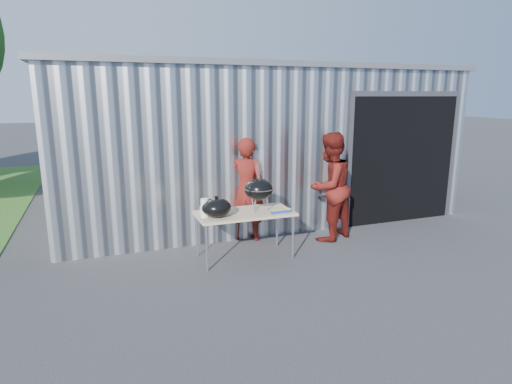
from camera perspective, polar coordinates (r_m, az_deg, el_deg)
name	(u,v)px	position (r m, az deg, el deg)	size (l,w,h in m)	color
ground	(286,275)	(6.25, 4.02, -11.04)	(80.00, 80.00, 0.00)	#2F2F32
building	(243,137)	(10.38, -1.78, 7.34)	(8.20, 6.20, 3.10)	silver
folding_table	(245,215)	(6.65, -1.54, -3.03)	(1.50, 0.75, 0.75)	tan
kettle_grill	(259,184)	(6.64, 0.35, 1.01)	(0.46, 0.46, 0.94)	black
grill_lid	(216,207)	(6.38, -5.31, -2.07)	(0.44, 0.44, 0.32)	black
paper_towels	(205,208)	(6.39, -6.84, -2.12)	(0.12, 0.12, 0.28)	white
white_tub	(207,210)	(6.64, -6.52, -2.34)	(0.20, 0.15, 0.10)	white
foil_box	(281,211)	(6.59, 3.36, -2.56)	(0.32, 0.05, 0.06)	#1A30AD
person_cook	(246,190)	(7.47, -1.32, 0.33)	(0.67, 0.44, 1.82)	#58140F
person_bystander	(329,187)	(7.60, 9.77, 0.68)	(0.93, 0.72, 1.91)	#58140F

